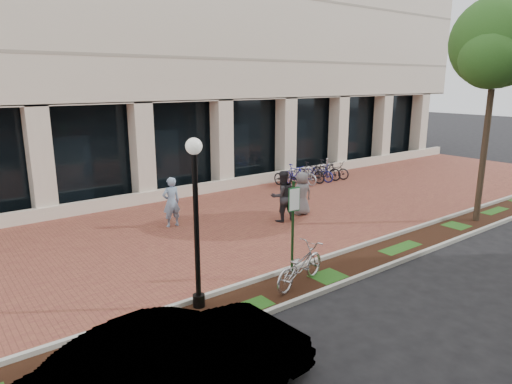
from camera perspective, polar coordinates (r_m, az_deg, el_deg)
ground at (r=17.11m, az=-0.74°, el=-3.41°), size 120.00×120.00×0.00m
brick_plaza at (r=17.10m, az=-0.74°, el=-3.40°), size 40.00×9.00×0.01m
planting_strip at (r=13.51m, az=12.84°, el=-8.53°), size 40.00×1.50×0.01m
curb_plaza_side at (r=13.94m, az=10.48°, el=-7.46°), size 40.00×0.12×0.12m
curb_street_side at (r=13.06m, az=15.40°, el=-9.21°), size 40.00×0.12×0.12m
parking_sign at (r=11.68m, az=4.67°, el=-3.25°), size 0.34×0.07×2.60m
lamppost at (r=10.03m, az=-7.50°, el=-2.82°), size 0.36×0.36×3.89m
street_tree at (r=18.22m, az=27.83°, el=15.56°), size 3.72×3.10×7.86m
locked_bicycle at (r=11.67m, az=5.49°, el=-9.14°), size 2.08×1.17×1.04m
pedestrian_left at (r=16.30m, az=-10.54°, el=-1.25°), size 0.67×0.45×1.79m
pedestrian_mid at (r=16.65m, az=3.30°, el=-0.53°), size 1.04×0.88×1.89m
pedestrian_right at (r=17.55m, az=5.77°, el=-0.20°), size 0.90×0.67×1.68m
bollard at (r=25.23m, az=8.84°, el=3.18°), size 0.12×0.12×0.97m
bike_rack_cluster at (r=23.31m, az=6.86°, el=2.36°), size 4.18×1.88×1.04m
sedan_near_curb at (r=7.54m, az=-9.96°, el=-21.12°), size 4.69×1.89×1.51m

